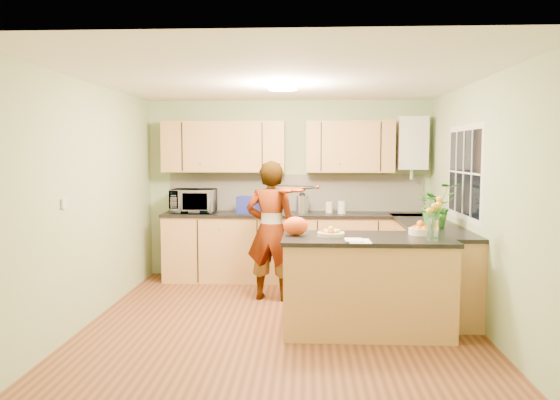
{
  "coord_description": "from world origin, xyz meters",
  "views": [
    {
      "loc": [
        0.26,
        -5.51,
        1.77
      ],
      "look_at": [
        -0.04,
        0.5,
        1.25
      ],
      "focal_mm": 35.0,
      "sensor_mm": 36.0,
      "label": 1
    }
  ],
  "objects": [
    {
      "name": "floor",
      "position": [
        0.0,
        0.0,
        0.0
      ],
      "size": [
        4.5,
        4.5,
        0.0
      ],
      "primitive_type": "plane",
      "color": "#5C2F1A",
      "rests_on": "ground"
    },
    {
      "name": "ceiling",
      "position": [
        0.0,
        0.0,
        2.5
      ],
      "size": [
        4.0,
        4.5,
        0.02
      ],
      "primitive_type": "cube",
      "color": "white",
      "rests_on": "wall_back"
    },
    {
      "name": "wall_back",
      "position": [
        0.0,
        2.25,
        1.25
      ],
      "size": [
        4.0,
        0.02,
        2.5
      ],
      "primitive_type": "cube",
      "color": "#98AF7D",
      "rests_on": "floor"
    },
    {
      "name": "wall_front",
      "position": [
        0.0,
        -2.25,
        1.25
      ],
      "size": [
        4.0,
        0.02,
        2.5
      ],
      "primitive_type": "cube",
      "color": "#98AF7D",
      "rests_on": "floor"
    },
    {
      "name": "wall_left",
      "position": [
        -2.0,
        0.0,
        1.25
      ],
      "size": [
        0.02,
        4.5,
        2.5
      ],
      "primitive_type": "cube",
      "color": "#98AF7D",
      "rests_on": "floor"
    },
    {
      "name": "wall_right",
      "position": [
        2.0,
        0.0,
        1.25
      ],
      "size": [
        0.02,
        4.5,
        2.5
      ],
      "primitive_type": "cube",
      "color": "#98AF7D",
      "rests_on": "floor"
    },
    {
      "name": "back_counter",
      "position": [
        0.1,
        1.95,
        0.47
      ],
      "size": [
        3.64,
        0.62,
        0.94
      ],
      "color": "#B48048",
      "rests_on": "floor"
    },
    {
      "name": "right_counter",
      "position": [
        1.7,
        0.85,
        0.47
      ],
      "size": [
        0.62,
        2.24,
        0.94
      ],
      "color": "#B48048",
      "rests_on": "floor"
    },
    {
      "name": "splashback",
      "position": [
        0.1,
        2.23,
        1.2
      ],
      "size": [
        3.6,
        0.02,
        0.52
      ],
      "primitive_type": "cube",
      "color": "silver",
      "rests_on": "back_counter"
    },
    {
      "name": "upper_cabinets",
      "position": [
        -0.18,
        2.08,
        1.85
      ],
      "size": [
        3.2,
        0.34,
        0.7
      ],
      "color": "#B48048",
      "rests_on": "wall_back"
    },
    {
      "name": "boiler",
      "position": [
        1.7,
        2.09,
        1.9
      ],
      "size": [
        0.4,
        0.3,
        0.86
      ],
      "color": "silver",
      "rests_on": "wall_back"
    },
    {
      "name": "window_right",
      "position": [
        1.99,
        0.6,
        1.55
      ],
      "size": [
        0.01,
        1.3,
        1.05
      ],
      "color": "silver",
      "rests_on": "wall_right"
    },
    {
      "name": "light_switch",
      "position": [
        -1.99,
        -0.6,
        1.3
      ],
      "size": [
        0.02,
        0.09,
        0.09
      ],
      "primitive_type": "cube",
      "color": "silver",
      "rests_on": "wall_left"
    },
    {
      "name": "ceiling_lamp",
      "position": [
        0.0,
        0.3,
        2.46
      ],
      "size": [
        0.3,
        0.3,
        0.07
      ],
      "color": "#FFEABF",
      "rests_on": "ceiling"
    },
    {
      "name": "peninsula_island",
      "position": [
        0.85,
        -0.17,
        0.48
      ],
      "size": [
        1.65,
        0.85,
        0.95
      ],
      "color": "#B48048",
      "rests_on": "floor"
    },
    {
      "name": "fruit_dish",
      "position": [
        0.5,
        -0.17,
        0.99
      ],
      "size": [
        0.27,
        0.27,
        0.09
      ],
      "color": "#F3E1C3",
      "rests_on": "peninsula_island"
    },
    {
      "name": "orange_bowl",
      "position": [
        1.4,
        -0.02,
        1.0
      ],
      "size": [
        0.23,
        0.23,
        0.13
      ],
      "color": "#F3E1C3",
      "rests_on": "peninsula_island"
    },
    {
      "name": "flower_vase",
      "position": [
        1.45,
        -0.35,
        1.26
      ],
      "size": [
        0.25,
        0.25,
        0.47
      ],
      "rotation": [
        0.0,
        0.0,
        -0.06
      ],
      "color": "silver",
      "rests_on": "peninsula_island"
    },
    {
      "name": "orange_bag",
      "position": [
        0.15,
        -0.12,
        1.04
      ],
      "size": [
        0.29,
        0.26,
        0.19
      ],
      "primitive_type": "ellipsoid",
      "rotation": [
        0.0,
        0.0,
        0.25
      ],
      "color": "#F14B13",
      "rests_on": "peninsula_island"
    },
    {
      "name": "papers",
      "position": [
        0.75,
        -0.47,
        0.95
      ],
      "size": [
        0.2,
        0.28,
        0.01
      ],
      "primitive_type": "cube",
      "color": "white",
      "rests_on": "peninsula_island"
    },
    {
      "name": "violinist",
      "position": [
        -0.17,
        0.94,
        0.84
      ],
      "size": [
        0.67,
        0.5,
        1.68
      ],
      "primitive_type": "imported",
      "rotation": [
        0.0,
        0.0,
        2.96
      ],
      "color": "tan",
      "rests_on": "floor"
    },
    {
      "name": "violin",
      "position": [
        0.03,
        0.72,
        1.34
      ],
      "size": [
        0.61,
        0.53,
        0.15
      ],
      "primitive_type": null,
      "rotation": [
        0.17,
        0.0,
        -0.61
      ],
      "color": "#4C0B04",
      "rests_on": "violinist"
    },
    {
      "name": "microwave",
      "position": [
        -1.3,
        1.92,
        1.1
      ],
      "size": [
        0.6,
        0.41,
        0.33
      ],
      "primitive_type": "imported",
      "rotation": [
        0.0,
        0.0,
        -0.02
      ],
      "color": "silver",
      "rests_on": "back_counter"
    },
    {
      "name": "blue_box",
      "position": [
        -0.54,
        1.92,
        1.05
      ],
      "size": [
        0.34,
        0.29,
        0.23
      ],
      "primitive_type": "cube",
      "rotation": [
        0.0,
        0.0,
        -0.32
      ],
      "color": "navy",
      "rests_on": "back_counter"
    },
    {
      "name": "kettle",
      "position": [
        0.2,
        1.98,
        1.07
      ],
      "size": [
        0.17,
        0.17,
        0.33
      ],
      "rotation": [
        0.0,
        0.0,
        0.33
      ],
      "color": "#B9B9BE",
      "rests_on": "back_counter"
    },
    {
      "name": "jar_cream",
      "position": [
        0.57,
        2.0,
        1.02
      ],
      "size": [
        0.12,
        0.12,
        0.15
      ],
      "primitive_type": "cylinder",
      "rotation": [
        0.0,
        0.0,
        -0.25
      ],
      "color": "#F3E1C3",
      "rests_on": "back_counter"
    },
    {
      "name": "jar_white",
      "position": [
        0.74,
        1.91,
        1.03
      ],
      "size": [
        0.11,
        0.11,
        0.17
      ],
      "primitive_type": "cylinder",
      "rotation": [
        0.0,
        0.0,
        0.03
      ],
      "color": "silver",
      "rests_on": "back_counter"
    },
    {
      "name": "potted_plant",
      "position": [
        1.7,
        0.61,
        1.19
      ],
      "size": [
        0.56,
        0.52,
        0.5
      ],
      "primitive_type": "imported",
      "rotation": [
        0.0,
        0.0,
        0.37
      ],
      "color": "#2B6C24",
      "rests_on": "right_counter"
    }
  ]
}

